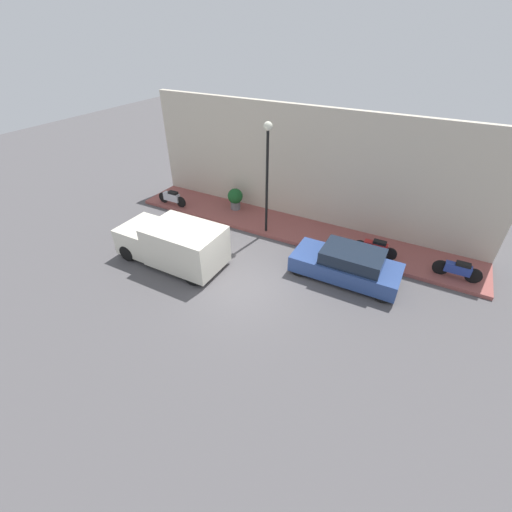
{
  "coord_description": "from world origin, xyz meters",
  "views": [
    {
      "loc": [
        -8.8,
        -5.35,
        8.55
      ],
      "look_at": [
        1.27,
        0.13,
        0.6
      ],
      "focal_mm": 24.0,
      "sensor_mm": 36.0,
      "label": 1
    }
  ],
  "objects_px": {
    "scooter_silver": "(172,197)",
    "motorcycle_red": "(376,248)",
    "streetlamp": "(267,161)",
    "potted_plant": "(235,198)",
    "parked_car": "(347,265)",
    "delivery_van": "(172,243)",
    "motorcycle_blue": "(458,269)"
  },
  "relations": [
    {
      "from": "scooter_silver",
      "to": "potted_plant",
      "type": "relative_size",
      "value": 1.59
    },
    {
      "from": "motorcycle_red",
      "to": "streetlamp",
      "type": "bearing_deg",
      "value": 93.67
    },
    {
      "from": "motorcycle_blue",
      "to": "streetlamp",
      "type": "relative_size",
      "value": 0.35
    },
    {
      "from": "delivery_van",
      "to": "motorcycle_blue",
      "type": "height_order",
      "value": "delivery_van"
    },
    {
      "from": "parked_car",
      "to": "delivery_van",
      "type": "bearing_deg",
      "value": 109.36
    },
    {
      "from": "scooter_silver",
      "to": "motorcycle_blue",
      "type": "xyz_separation_m",
      "value": [
        0.23,
        -13.99,
        -0.01
      ]
    },
    {
      "from": "scooter_silver",
      "to": "motorcycle_red",
      "type": "height_order",
      "value": "scooter_silver"
    },
    {
      "from": "streetlamp",
      "to": "potted_plant",
      "type": "xyz_separation_m",
      "value": [
        1.29,
        2.5,
        -2.8
      ]
    },
    {
      "from": "delivery_van",
      "to": "potted_plant",
      "type": "bearing_deg",
      "value": 1.33
    },
    {
      "from": "delivery_van",
      "to": "streetlamp",
      "type": "distance_m",
      "value": 5.29
    },
    {
      "from": "parked_car",
      "to": "delivery_van",
      "type": "distance_m",
      "value": 7.14
    },
    {
      "from": "scooter_silver",
      "to": "streetlamp",
      "type": "relative_size",
      "value": 0.36
    },
    {
      "from": "motorcycle_red",
      "to": "potted_plant",
      "type": "distance_m",
      "value": 7.62
    },
    {
      "from": "motorcycle_red",
      "to": "potted_plant",
      "type": "height_order",
      "value": "potted_plant"
    },
    {
      "from": "scooter_silver",
      "to": "streetlamp",
      "type": "bearing_deg",
      "value": -90.58
    },
    {
      "from": "parked_car",
      "to": "motorcycle_blue",
      "type": "distance_m",
      "value": 4.27
    },
    {
      "from": "potted_plant",
      "to": "motorcycle_red",
      "type": "bearing_deg",
      "value": -97.25
    },
    {
      "from": "parked_car",
      "to": "motorcycle_red",
      "type": "relative_size",
      "value": 2.29
    },
    {
      "from": "parked_car",
      "to": "motorcycle_blue",
      "type": "xyz_separation_m",
      "value": [
        1.83,
        -3.85,
        -0.06
      ]
    },
    {
      "from": "delivery_van",
      "to": "potted_plant",
      "type": "xyz_separation_m",
      "value": [
        5.19,
        0.12,
        -0.13
      ]
    },
    {
      "from": "scooter_silver",
      "to": "motorcycle_red",
      "type": "bearing_deg",
      "value": -88.59
    },
    {
      "from": "streetlamp",
      "to": "motorcycle_blue",
      "type": "bearing_deg",
      "value": -87.98
    },
    {
      "from": "scooter_silver",
      "to": "potted_plant",
      "type": "bearing_deg",
      "value": -69.53
    },
    {
      "from": "motorcycle_blue",
      "to": "potted_plant",
      "type": "height_order",
      "value": "potted_plant"
    },
    {
      "from": "motorcycle_red",
      "to": "motorcycle_blue",
      "type": "xyz_separation_m",
      "value": [
        -0.03,
        -3.15,
        -0.0
      ]
    },
    {
      "from": "streetlamp",
      "to": "potted_plant",
      "type": "height_order",
      "value": "streetlamp"
    },
    {
      "from": "parked_car",
      "to": "delivery_van",
      "type": "relative_size",
      "value": 0.9
    },
    {
      "from": "parked_car",
      "to": "potted_plant",
      "type": "xyz_separation_m",
      "value": [
        2.83,
        6.85,
        0.16
      ]
    },
    {
      "from": "delivery_van",
      "to": "scooter_silver",
      "type": "relative_size",
      "value": 2.58
    },
    {
      "from": "delivery_van",
      "to": "motorcycle_red",
      "type": "bearing_deg",
      "value": -60.35
    },
    {
      "from": "parked_car",
      "to": "motorcycle_blue",
      "type": "bearing_deg",
      "value": -64.57
    },
    {
      "from": "motorcycle_blue",
      "to": "streetlamp",
      "type": "height_order",
      "value": "streetlamp"
    }
  ]
}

